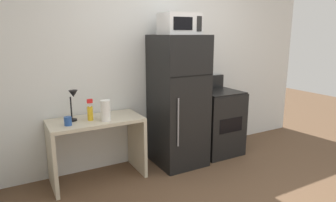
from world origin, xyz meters
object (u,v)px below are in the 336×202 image
(coffee_mug, at_px, (68,121))
(spray_bottle, at_px, (90,112))
(oven_range, at_px, (217,122))
(desk_lamp, at_px, (73,100))
(paper_towel_roll, at_px, (106,111))
(microwave, at_px, (179,24))
(refrigerator, at_px, (178,101))
(desk, at_px, (97,138))

(coffee_mug, xyz_separation_m, spray_bottle, (0.26, 0.07, 0.05))
(spray_bottle, bearing_deg, oven_range, -0.18)
(desk_lamp, relative_size, coffee_mug, 3.72)
(paper_towel_roll, xyz_separation_m, microwave, (0.99, 0.05, 0.96))
(desk_lamp, relative_size, refrigerator, 0.21)
(spray_bottle, bearing_deg, coffee_mug, -164.50)
(oven_range, bearing_deg, desk, 179.03)
(spray_bottle, distance_m, microwave, 1.51)
(paper_towel_roll, distance_m, microwave, 1.38)
(coffee_mug, height_order, oven_range, oven_range)
(desk_lamp, relative_size, spray_bottle, 1.42)
(refrigerator, bearing_deg, oven_range, 2.34)
(paper_towel_roll, bearing_deg, microwave, 3.14)
(desk, bearing_deg, oven_range, -0.97)
(desk_lamp, xyz_separation_m, refrigerator, (1.31, -0.10, -0.14))
(spray_bottle, height_order, oven_range, oven_range)
(coffee_mug, distance_m, paper_towel_roll, 0.42)
(coffee_mug, relative_size, oven_range, 0.09)
(desk, distance_m, paper_towel_roll, 0.39)
(desk_lamp, height_order, paper_towel_roll, desk_lamp)
(desk, relative_size, oven_range, 0.97)
(microwave, relative_size, oven_range, 0.42)
(oven_range, bearing_deg, desk_lamp, 177.87)
(desk, xyz_separation_m, desk_lamp, (-0.23, 0.04, 0.47))
(paper_towel_roll, relative_size, oven_range, 0.22)
(desk_lamp, xyz_separation_m, paper_towel_roll, (0.31, -0.18, -0.12))
(desk, xyz_separation_m, paper_towel_roll, (0.08, -0.13, 0.35))
(desk, bearing_deg, coffee_mug, -163.36)
(desk_lamp, distance_m, microwave, 1.56)
(desk, relative_size, desk_lamp, 3.02)
(refrigerator, height_order, oven_range, refrigerator)
(refrigerator, bearing_deg, microwave, -89.69)
(spray_bottle, height_order, microwave, microwave)
(refrigerator, height_order, microwave, microwave)
(desk, relative_size, spray_bottle, 4.28)
(desk, height_order, microwave, microwave)
(spray_bottle, relative_size, microwave, 0.54)
(paper_towel_roll, bearing_deg, desk, 122.36)
(desk, relative_size, microwave, 2.31)
(spray_bottle, relative_size, oven_range, 0.23)
(desk, xyz_separation_m, oven_range, (1.76, -0.03, -0.05))
(coffee_mug, xyz_separation_m, refrigerator, (1.40, 0.04, 0.05))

